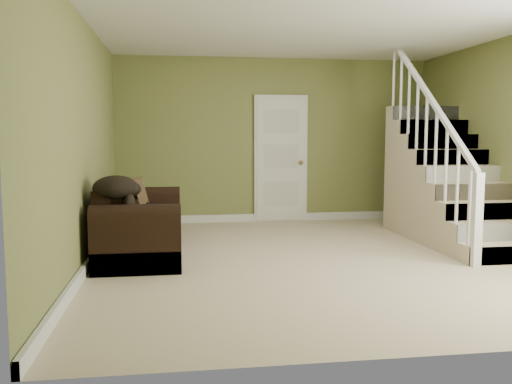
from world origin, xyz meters
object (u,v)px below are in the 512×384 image
object	(u,v)px
cat	(146,211)
banana	(150,218)
sofa	(138,228)
side_table	(121,221)

from	to	relation	value
cat	banana	bearing A→B (deg)	-96.12
sofa	banana	world-z (taller)	sofa
banana	side_table	bearing A→B (deg)	112.78
side_table	sofa	bearing A→B (deg)	-67.25
cat	banana	xyz separation A→B (m)	(0.05, -0.20, -0.05)
sofa	banana	bearing A→B (deg)	-61.90
sofa	side_table	distance (m)	0.66
banana	cat	bearing A→B (deg)	103.42
sofa	cat	distance (m)	0.26
side_table	banana	xyz separation A→B (m)	(0.41, -0.90, 0.16)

